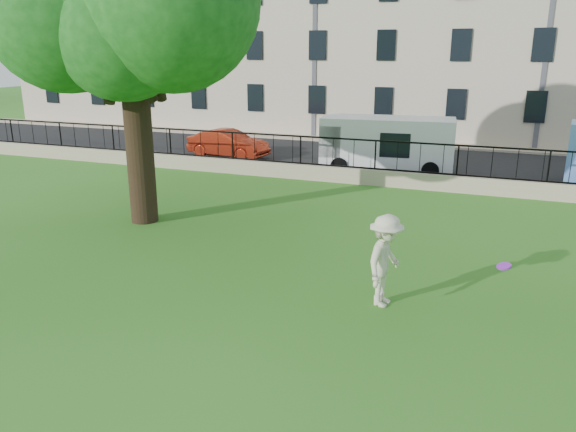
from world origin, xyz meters
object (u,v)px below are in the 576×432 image
at_px(man, 385,261).
at_px(frisbee, 504,266).
at_px(red_sedan, 228,144).
at_px(white_van, 387,145).

bearing_deg(man, frisbee, -76.74).
relative_size(man, red_sedan, 0.48).
height_order(man, red_sedan, man).
bearing_deg(red_sedan, frisbee, -130.24).
height_order(man, frisbee, man).
relative_size(man, white_van, 0.35).
bearing_deg(frisbee, white_van, 110.52).
bearing_deg(red_sedan, man, -135.98).
distance_m(red_sedan, white_van, 7.78).
bearing_deg(white_van, frisbee, -75.42).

